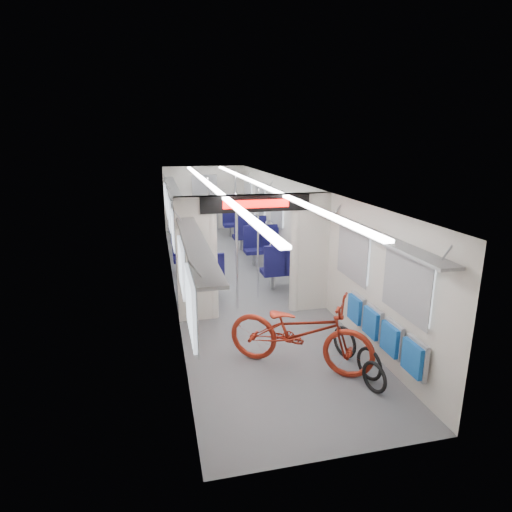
{
  "coord_description": "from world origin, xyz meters",
  "views": [
    {
      "loc": [
        -1.74,
        -9.5,
        3.3
      ],
      "look_at": [
        0.1,
        -1.7,
        1.06
      ],
      "focal_mm": 30.0,
      "sensor_mm": 36.0,
      "label": 1
    }
  ],
  "objects_px": {
    "stanchion_far_left": "(209,222)",
    "seat_bay_far_left": "(184,230)",
    "seat_bay_near_left": "(196,262)",
    "stanchion_far_right": "(236,219)",
    "bike_hoop_b": "(369,365)",
    "seat_bay_near_right": "(272,253)",
    "stanchion_near_right": "(258,245)",
    "seat_bay_far_right": "(243,225)",
    "bike_hoop_a": "(374,379)",
    "flip_bench": "(382,331)",
    "stanchion_near_left": "(237,253)",
    "bike_hoop_c": "(344,344)",
    "bicycle": "(300,332)"
  },
  "relations": [
    {
      "from": "seat_bay_near_left",
      "to": "stanchion_near_right",
      "type": "xyz_separation_m",
      "value": [
        1.19,
        -1.04,
        0.58
      ]
    },
    {
      "from": "flip_bench",
      "to": "bike_hoop_b",
      "type": "distance_m",
      "value": 0.57
    },
    {
      "from": "bike_hoop_b",
      "to": "seat_bay_near_right",
      "type": "bearing_deg",
      "value": 91.09
    },
    {
      "from": "bike_hoop_c",
      "to": "stanchion_near_right",
      "type": "distance_m",
      "value": 3.03
    },
    {
      "from": "stanchion_near_left",
      "to": "seat_bay_far_right",
      "type": "bearing_deg",
      "value": 77.37
    },
    {
      "from": "bicycle",
      "to": "seat_bay_far_left",
      "type": "relative_size",
      "value": 1.11
    },
    {
      "from": "bike_hoop_b",
      "to": "stanchion_far_right",
      "type": "xyz_separation_m",
      "value": [
        -0.68,
        6.42,
        0.93
      ]
    },
    {
      "from": "flip_bench",
      "to": "bike_hoop_c",
      "type": "height_order",
      "value": "flip_bench"
    },
    {
      "from": "stanchion_near_left",
      "to": "seat_bay_near_right",
      "type": "bearing_deg",
      "value": 56.93
    },
    {
      "from": "seat_bay_near_left",
      "to": "bike_hoop_c",
      "type": "bearing_deg",
      "value": -63.72
    },
    {
      "from": "bike_hoop_b",
      "to": "seat_bay_near_right",
      "type": "height_order",
      "value": "seat_bay_near_right"
    },
    {
      "from": "seat_bay_far_left",
      "to": "seat_bay_far_right",
      "type": "height_order",
      "value": "seat_bay_far_right"
    },
    {
      "from": "seat_bay_near_left",
      "to": "stanchion_near_left",
      "type": "height_order",
      "value": "stanchion_near_left"
    },
    {
      "from": "bicycle",
      "to": "seat_bay_near_right",
      "type": "height_order",
      "value": "seat_bay_near_right"
    },
    {
      "from": "seat_bay_far_left",
      "to": "stanchion_near_left",
      "type": "distance_m",
      "value": 5.28
    },
    {
      "from": "seat_bay_near_left",
      "to": "stanchion_far_right",
      "type": "xyz_separation_m",
      "value": [
        1.28,
        1.92,
        0.58
      ]
    },
    {
      "from": "stanchion_far_left",
      "to": "seat_bay_far_left",
      "type": "bearing_deg",
      "value": 104.93
    },
    {
      "from": "bike_hoop_a",
      "to": "flip_bench",
      "type": "bearing_deg",
      "value": 55.17
    },
    {
      "from": "bike_hoop_a",
      "to": "stanchion_near_right",
      "type": "distance_m",
      "value": 3.94
    },
    {
      "from": "bicycle",
      "to": "bike_hoop_b",
      "type": "height_order",
      "value": "bicycle"
    },
    {
      "from": "bicycle",
      "to": "bike_hoop_b",
      "type": "bearing_deg",
      "value": -88.57
    },
    {
      "from": "seat_bay_far_right",
      "to": "stanchion_far_right",
      "type": "height_order",
      "value": "stanchion_far_right"
    },
    {
      "from": "seat_bay_far_right",
      "to": "stanchion_near_left",
      "type": "height_order",
      "value": "stanchion_near_left"
    },
    {
      "from": "stanchion_near_left",
      "to": "stanchion_far_right",
      "type": "relative_size",
      "value": 1.0
    },
    {
      "from": "bike_hoop_b",
      "to": "stanchion_near_left",
      "type": "distance_m",
      "value": 3.38
    },
    {
      "from": "bike_hoop_a",
      "to": "stanchion_far_left",
      "type": "relative_size",
      "value": 0.19
    },
    {
      "from": "bike_hoop_c",
      "to": "stanchion_far_right",
      "type": "height_order",
      "value": "stanchion_far_right"
    },
    {
      "from": "bike_hoop_c",
      "to": "seat_bay_far_left",
      "type": "relative_size",
      "value": 0.26
    },
    {
      "from": "bike_hoop_a",
      "to": "bicycle",
      "type": "bearing_deg",
      "value": 132.16
    },
    {
      "from": "bicycle",
      "to": "bike_hoop_a",
      "type": "bearing_deg",
      "value": -103.54
    },
    {
      "from": "stanchion_near_left",
      "to": "stanchion_far_right",
      "type": "distance_m",
      "value": 3.51
    },
    {
      "from": "flip_bench",
      "to": "seat_bay_near_left",
      "type": "distance_m",
      "value": 4.8
    },
    {
      "from": "seat_bay_far_right",
      "to": "flip_bench",
      "type": "bearing_deg",
      "value": -87.03
    },
    {
      "from": "bicycle",
      "to": "seat_bay_far_right",
      "type": "distance_m",
      "value": 7.86
    },
    {
      "from": "bike_hoop_c",
      "to": "seat_bay_near_right",
      "type": "height_order",
      "value": "seat_bay_near_right"
    },
    {
      "from": "seat_bay_near_left",
      "to": "seat_bay_far_right",
      "type": "distance_m",
      "value": 4.3
    },
    {
      "from": "bike_hoop_b",
      "to": "seat_bay_far_left",
      "type": "bearing_deg",
      "value": 103.49
    },
    {
      "from": "bike_hoop_a",
      "to": "stanchion_far_left",
      "type": "distance_m",
      "value": 6.69
    },
    {
      "from": "bike_hoop_a",
      "to": "seat_bay_near_left",
      "type": "height_order",
      "value": "seat_bay_near_left"
    },
    {
      "from": "stanchion_near_left",
      "to": "stanchion_far_right",
      "type": "height_order",
      "value": "same"
    },
    {
      "from": "seat_bay_near_left",
      "to": "bike_hoop_a",
      "type": "bearing_deg",
      "value": -68.61
    },
    {
      "from": "stanchion_far_right",
      "to": "seat_bay_far_left",
      "type": "bearing_deg",
      "value": 126.17
    },
    {
      "from": "seat_bay_near_right",
      "to": "seat_bay_far_left",
      "type": "distance_m",
      "value": 3.83
    },
    {
      "from": "stanchion_far_left",
      "to": "seat_bay_near_left",
      "type": "bearing_deg",
      "value": -107.57
    },
    {
      "from": "seat_bay_near_right",
      "to": "seat_bay_far_right",
      "type": "relative_size",
      "value": 1.0
    },
    {
      "from": "flip_bench",
      "to": "stanchion_near_left",
      "type": "xyz_separation_m",
      "value": [
        -1.63,
        2.68,
        0.57
      ]
    },
    {
      "from": "seat_bay_near_right",
      "to": "stanchion_far_left",
      "type": "relative_size",
      "value": 1.0
    },
    {
      "from": "bicycle",
      "to": "flip_bench",
      "type": "relative_size",
      "value": 1.04
    },
    {
      "from": "stanchion_near_right",
      "to": "seat_bay_far_right",
      "type": "bearing_deg",
      "value": 82.13
    },
    {
      "from": "bike_hoop_c",
      "to": "seat_bay_far_right",
      "type": "distance_m",
      "value": 7.71
    }
  ]
}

